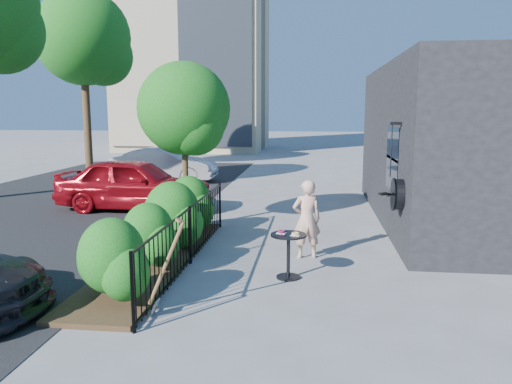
# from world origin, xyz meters

# --- Properties ---
(ground) EXTENTS (120.00, 120.00, 0.00)m
(ground) POSITION_xyz_m (0.00, 0.00, 0.00)
(ground) COLOR gray
(ground) RESTS_ON ground
(shop_building) EXTENTS (6.22, 9.00, 4.00)m
(shop_building) POSITION_xyz_m (5.50, 4.50, 2.00)
(shop_building) COLOR black
(shop_building) RESTS_ON ground
(fence) EXTENTS (0.05, 6.05, 1.10)m
(fence) POSITION_xyz_m (-1.50, 0.00, 0.56)
(fence) COLOR black
(fence) RESTS_ON ground
(planting_bed) EXTENTS (1.30, 6.00, 0.08)m
(planting_bed) POSITION_xyz_m (-2.20, 0.00, 0.04)
(planting_bed) COLOR #382616
(planting_bed) RESTS_ON ground
(shrubs) EXTENTS (1.10, 5.60, 1.24)m
(shrubs) POSITION_xyz_m (-2.10, 0.10, 0.70)
(shrubs) COLOR #155212
(shrubs) RESTS_ON ground
(patio_tree) EXTENTS (2.20, 2.20, 3.94)m
(patio_tree) POSITION_xyz_m (-2.24, 2.76, 2.76)
(patio_tree) COLOR #3F2B19
(patio_tree) RESTS_ON ground
(street) EXTENTS (9.00, 30.00, 0.01)m
(street) POSITION_xyz_m (-7.00, 3.00, 0.00)
(street) COLOR black
(street) RESTS_ON ground
(street_tree_far) EXTENTS (4.40, 4.40, 8.28)m
(street_tree_far) POSITION_xyz_m (-9.94, 13.96, 5.92)
(street_tree_far) COLOR #3F2B19
(street_tree_far) RESTS_ON ground
(cafe_table) EXTENTS (0.62, 0.62, 0.83)m
(cafe_table) POSITION_xyz_m (0.37, -0.61, 0.54)
(cafe_table) COLOR black
(cafe_table) RESTS_ON ground
(woman) EXTENTS (0.63, 0.49, 1.54)m
(woman) POSITION_xyz_m (0.66, 0.64, 0.77)
(woman) COLOR #DAA78D
(woman) RESTS_ON ground
(shovel) EXTENTS (0.56, 0.19, 1.44)m
(shovel) POSITION_xyz_m (-1.26, -2.43, 0.63)
(shovel) COLOR brown
(shovel) RESTS_ON ground
(car_red) EXTENTS (4.49, 1.89, 1.51)m
(car_red) POSITION_xyz_m (-4.34, 4.86, 0.76)
(car_red) COLOR maroon
(car_red) RESTS_ON ground
(car_silver) EXTENTS (4.17, 1.48, 1.37)m
(car_silver) POSITION_xyz_m (-5.24, 10.68, 0.69)
(car_silver) COLOR #AAAAAF
(car_silver) RESTS_ON ground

